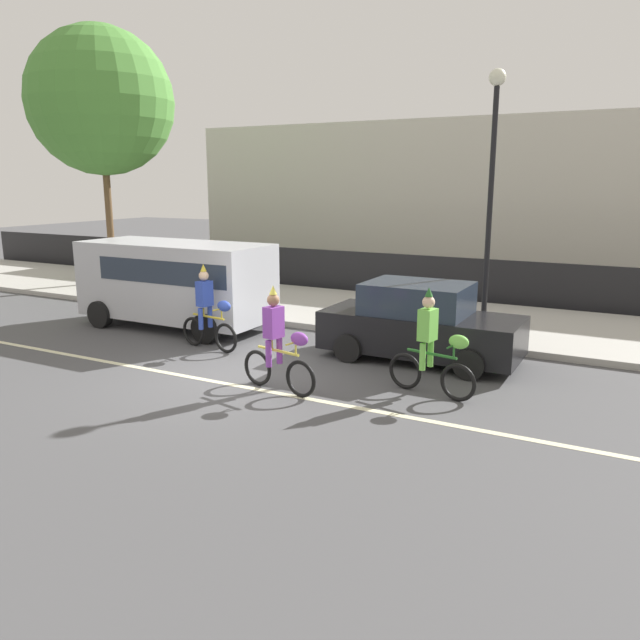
% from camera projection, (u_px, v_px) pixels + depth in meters
% --- Properties ---
extents(ground_plane, '(80.00, 80.00, 0.00)m').
position_uv_depth(ground_plane, '(234.00, 375.00, 12.14)').
color(ground_plane, '#4C4C4F').
extents(road_centre_line, '(36.00, 0.14, 0.01)m').
position_uv_depth(road_centre_line, '(218.00, 382.00, 11.71)').
color(road_centre_line, beige).
rests_on(road_centre_line, ground).
extents(sidewalk_curb, '(60.00, 5.00, 0.15)m').
position_uv_depth(sidewalk_curb, '(368.00, 311.00, 17.73)').
color(sidewalk_curb, '#ADAAA3').
rests_on(sidewalk_curb, ground).
extents(fence_line, '(40.00, 0.08, 1.40)m').
position_uv_depth(fence_line, '(405.00, 276.00, 20.09)').
color(fence_line, black).
rests_on(fence_line, ground).
extents(building_backdrop, '(28.00, 8.00, 6.02)m').
position_uv_depth(building_backdrop, '(538.00, 198.00, 25.81)').
color(building_backdrop, beige).
rests_on(building_backdrop, ground).
extents(parade_cyclist_cobalt, '(1.71, 0.52, 1.92)m').
position_uv_depth(parade_cyclist_cobalt, '(209.00, 313.00, 13.84)').
color(parade_cyclist_cobalt, black).
rests_on(parade_cyclist_cobalt, ground).
extents(parade_cyclist_purple, '(1.70, 0.54, 1.92)m').
position_uv_depth(parade_cyclist_purple, '(279.00, 346.00, 11.04)').
color(parade_cyclist_purple, black).
rests_on(parade_cyclist_purple, ground).
extents(parade_cyclist_lime, '(1.70, 0.54, 1.92)m').
position_uv_depth(parade_cyclist_lime, '(433.00, 349.00, 10.85)').
color(parade_cyclist_lime, black).
rests_on(parade_cyclist_lime, ground).
extents(parked_van_silver, '(5.00, 2.22, 2.18)m').
position_uv_depth(parked_van_silver, '(178.00, 278.00, 15.86)').
color(parked_van_silver, silver).
rests_on(parked_van_silver, ground).
extents(parked_car_black, '(4.10, 1.92, 1.64)m').
position_uv_depth(parked_car_black, '(420.00, 324.00, 13.04)').
color(parked_car_black, black).
rests_on(parked_car_black, ground).
extents(street_lamp_post, '(0.36, 0.36, 5.86)m').
position_uv_depth(street_lamp_post, '(492.00, 167.00, 13.49)').
color(street_lamp_post, black).
rests_on(street_lamp_post, sidewalk_curb).
extents(street_tree_near_lamp, '(4.90, 4.90, 8.63)m').
position_uv_depth(street_tree_near_lamp, '(101.00, 102.00, 21.04)').
color(street_tree_near_lamp, brown).
rests_on(street_tree_near_lamp, sidewalk_curb).
extents(pedestrian_onlooker, '(0.32, 0.20, 1.62)m').
position_uv_depth(pedestrian_onlooker, '(212.00, 262.00, 21.01)').
color(pedestrian_onlooker, '#33333D').
rests_on(pedestrian_onlooker, sidewalk_curb).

